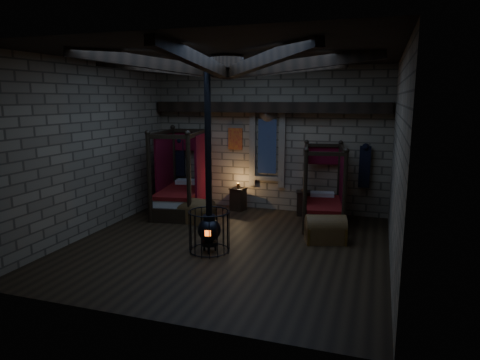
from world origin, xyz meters
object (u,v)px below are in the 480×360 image
(bed_right, at_px, (323,205))
(trunk_left, at_px, (196,212))
(stove, at_px, (209,226))
(trunk_right, at_px, (325,230))
(bed_left, at_px, (182,192))

(bed_right, height_order, trunk_left, bed_right)
(stove, bearing_deg, trunk_right, 16.46)
(trunk_left, relative_size, stove, 0.25)
(trunk_right, bearing_deg, bed_right, 83.28)
(trunk_right, height_order, stove, stove)
(trunk_right, bearing_deg, stove, -165.53)
(bed_left, distance_m, bed_right, 4.08)
(trunk_right, distance_m, stove, 2.74)
(bed_right, relative_size, trunk_right, 2.03)
(trunk_left, height_order, stove, stove)
(trunk_left, relative_size, trunk_right, 0.97)
(bed_left, height_order, bed_right, bed_left)
(bed_left, relative_size, trunk_right, 2.35)
(bed_right, relative_size, stove, 0.52)
(bed_right, distance_m, trunk_right, 1.55)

